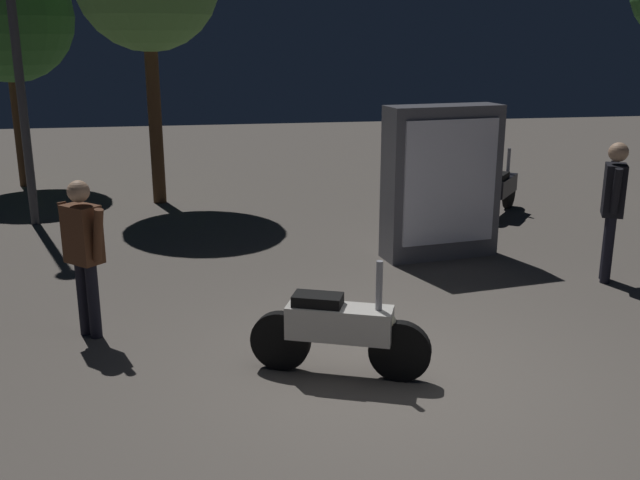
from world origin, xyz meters
name	(u,v)px	position (x,y,z in m)	size (l,w,h in m)	color
ground_plane	(390,380)	(0.00, 0.00, 0.00)	(40.00, 40.00, 0.00)	#605951
motorcycle_white_foreground	(339,330)	(-0.43, 0.20, 0.44)	(1.58, 0.72, 1.11)	black
motorcycle_black_parked_left	(501,190)	(3.56, 5.75, 0.44)	(1.12, 1.36, 1.11)	black
person_rider_beside	(613,199)	(3.41, 2.19, 1.06)	(0.38, 0.64, 1.76)	black
person_bystander_far	(83,246)	(-2.77, 1.52, 0.97)	(0.54, 0.53, 1.63)	black
streetlamp_near	(13,17)	(-4.27, 6.47, 3.27)	(0.36, 0.36, 5.17)	#38383D
tree_right_bg	(7,18)	(-5.10, 9.83, 3.34)	(2.53, 2.53, 4.63)	#4C331E
kiosk_billboard	(441,182)	(1.69, 3.59, 1.05)	(1.65, 0.74, 2.10)	#595960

